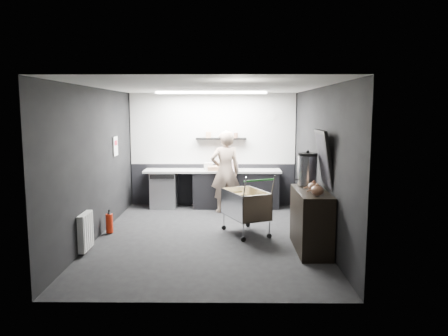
{
  "coord_description": "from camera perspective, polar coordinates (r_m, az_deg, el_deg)",
  "views": [
    {
      "loc": [
        0.37,
        -7.74,
        2.31
      ],
      "look_at": [
        0.29,
        0.4,
        1.22
      ],
      "focal_mm": 35.0,
      "sensor_mm": 36.0,
      "label": 1
    }
  ],
  "objects": [
    {
      "name": "radiator",
      "position": [
        7.48,
        -17.63,
        -7.9
      ],
      "size": [
        0.1,
        0.5,
        0.6
      ],
      "primitive_type": "cube",
      "color": "silver",
      "rests_on": "wall_left"
    },
    {
      "name": "shopping_cart",
      "position": [
        8.13,
        2.85,
        -5.0
      ],
      "size": [
        0.98,
        1.24,
        1.11
      ],
      "color": "silver",
      "rests_on": "floor"
    },
    {
      "name": "pink_tub",
      "position": [
        10.24,
        1.27,
        0.35
      ],
      "size": [
        0.21,
        0.21,
        0.21
      ],
      "primitive_type": "cylinder",
      "color": "silver",
      "rests_on": "prep_counter"
    },
    {
      "name": "wall_right",
      "position": [
        7.96,
        12.36,
        0.56
      ],
      "size": [
        0.0,
        5.5,
        5.5
      ],
      "primitive_type": "plane",
      "rotation": [
        1.57,
        0.0,
        -1.57
      ],
      "color": "black",
      "rests_on": "floor"
    },
    {
      "name": "wall_clock",
      "position": [
        10.51,
        6.23,
        6.75
      ],
      "size": [
        0.2,
        0.03,
        0.2
      ],
      "primitive_type": "cylinder",
      "rotation": [
        1.57,
        0.0,
        0.0
      ],
      "color": "silver",
      "rests_on": "wall_back"
    },
    {
      "name": "kitchen_wall_panel",
      "position": [
        10.48,
        -1.47,
        5.15
      ],
      "size": [
        3.95,
        0.02,
        1.7
      ],
      "primitive_type": "cube",
      "color": "silver",
      "rests_on": "wall_back"
    },
    {
      "name": "cardboard_box",
      "position": [
        10.2,
        -0.88,
        -0.02
      ],
      "size": [
        0.51,
        0.42,
        0.09
      ],
      "primitive_type": "cube",
      "rotation": [
        0.0,
        0.0,
        0.15
      ],
      "color": "#AB7E5B",
      "rests_on": "prep_counter"
    },
    {
      "name": "ceiling",
      "position": [
        7.75,
        -2.22,
        10.54
      ],
      "size": [
        5.5,
        5.5,
        0.0
      ],
      "primitive_type": "plane",
      "rotation": [
        3.14,
        0.0,
        0.0
      ],
      "color": "silver",
      "rests_on": "wall_back"
    },
    {
      "name": "floor",
      "position": [
        8.08,
        -2.12,
        -8.95
      ],
      "size": [
        5.5,
        5.5,
        0.0
      ],
      "primitive_type": "plane",
      "color": "black",
      "rests_on": "ground"
    },
    {
      "name": "ceiling_strip",
      "position": [
        9.6,
        -1.68,
        9.81
      ],
      "size": [
        2.4,
        0.2,
        0.04
      ],
      "primitive_type": "cube",
      "color": "white",
      "rests_on": "ceiling"
    },
    {
      "name": "prep_counter",
      "position": [
        10.33,
        -0.76,
        -2.67
      ],
      "size": [
        3.2,
        0.61,
        0.9
      ],
      "color": "black",
      "rests_on": "floor"
    },
    {
      "name": "dado_panel",
      "position": [
        10.63,
        -1.45,
        -2.14
      ],
      "size": [
        3.95,
        0.02,
        1.0
      ],
      "primitive_type": "cube",
      "color": "black",
      "rests_on": "wall_back"
    },
    {
      "name": "person",
      "position": [
        9.8,
        0.17,
        -0.48
      ],
      "size": [
        0.76,
        0.58,
        1.84
      ],
      "primitive_type": "imported",
      "rotation": [
        0.0,
        0.0,
        3.37
      ],
      "color": "beige",
      "rests_on": "floor"
    },
    {
      "name": "floating_shelf",
      "position": [
        10.38,
        -0.38,
        3.85
      ],
      "size": [
        1.2,
        0.22,
        0.04
      ],
      "primitive_type": "cube",
      "color": "black",
      "rests_on": "wall_back"
    },
    {
      "name": "wall_left",
      "position": [
        8.15,
        -16.36,
        0.59
      ],
      "size": [
        0.0,
        5.5,
        5.5
      ],
      "primitive_type": "plane",
      "rotation": [
        1.57,
        0.0,
        1.57
      ],
      "color": "black",
      "rests_on": "floor"
    },
    {
      "name": "sideboard",
      "position": [
        7.36,
        11.35,
        -5.71
      ],
      "size": [
        0.57,
        1.33,
        1.98
      ],
      "color": "black",
      "rests_on": "floor"
    },
    {
      "name": "poster",
      "position": [
        9.37,
        -13.99,
        2.78
      ],
      "size": [
        0.02,
        0.3,
        0.4
      ],
      "primitive_type": "cube",
      "color": "white",
      "rests_on": "wall_left"
    },
    {
      "name": "fire_extinguisher",
      "position": [
        8.48,
        -14.74,
        -6.91
      ],
      "size": [
        0.13,
        0.13,
        0.44
      ],
      "color": "red",
      "rests_on": "floor"
    },
    {
      "name": "wall_front",
      "position": [
        5.09,
        -3.63,
        -3.22
      ],
      "size": [
        5.5,
        0.0,
        5.5
      ],
      "primitive_type": "plane",
      "rotation": [
        -1.57,
        0.0,
        0.0
      ],
      "color": "black",
      "rests_on": "floor"
    },
    {
      "name": "poster_red_band",
      "position": [
        9.36,
        -13.98,
        3.21
      ],
      "size": [
        0.02,
        0.22,
        0.1
      ],
      "primitive_type": "cube",
      "color": "red",
      "rests_on": "poster"
    },
    {
      "name": "wall_back",
      "position": [
        10.54,
        -1.46,
        2.44
      ],
      "size": [
        5.5,
        0.0,
        5.5
      ],
      "primitive_type": "plane",
      "rotation": [
        1.57,
        0.0,
        0.0
      ],
      "color": "black",
      "rests_on": "floor"
    },
    {
      "name": "white_container",
      "position": [
        10.2,
        -2.05,
        0.21
      ],
      "size": [
        0.22,
        0.18,
        0.17
      ],
      "primitive_type": "cube",
      "rotation": [
        0.0,
        0.0,
        0.15
      ],
      "color": "silver",
      "rests_on": "prep_counter"
    }
  ]
}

